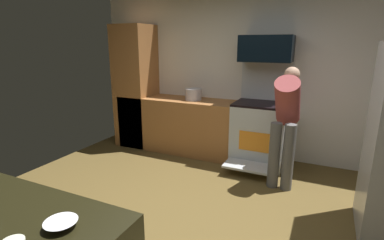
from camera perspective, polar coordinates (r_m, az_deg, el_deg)
name	(u,v)px	position (r m, az deg, el deg)	size (l,w,h in m)	color
ground_plane	(181,229)	(3.11, -2.13, -20.62)	(5.20, 4.80, 0.02)	brown
wall_back	(247,75)	(4.76, 10.78, 8.62)	(5.20, 0.12, 2.60)	silver
lower_cabinet_run	(187,126)	(4.90, -1.02, -1.10)	(2.40, 0.60, 0.90)	#A56938
cabinet_column	(136,87)	(5.28, -10.92, 6.46)	(0.60, 0.60, 2.10)	#A56938
oven_range	(260,131)	(4.49, 13.15, -2.19)	(0.76, 0.99, 1.54)	silver
microwave	(266,49)	(4.39, 14.36, 13.43)	(0.74, 0.38, 0.37)	black
person_cook	(286,118)	(3.81, 17.92, 0.37)	(0.31, 0.63, 1.50)	#595959
mixing_bowl_small	(61,224)	(1.68, -24.31, -18.19)	(0.17, 0.17, 0.04)	white
stock_pot	(193,94)	(4.73, 0.27, 5.08)	(0.27, 0.27, 0.19)	#B7B5C2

